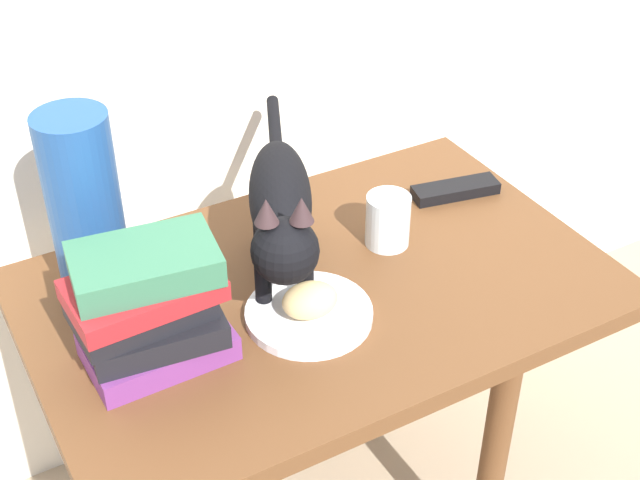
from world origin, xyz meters
The scene contains 8 objects.
side_table centered at (0.00, 0.00, 0.49)m, with size 0.85×0.55×0.57m.
plate centered at (-0.05, -0.06, 0.58)m, with size 0.18×0.18×0.01m, color white.
bread_roll centered at (-0.05, -0.07, 0.61)m, with size 0.08×0.06×0.05m, color #E0BC7A.
cat centered at (-0.05, 0.03, 0.71)m, with size 0.23×0.44×0.23m.
book_stack centered at (-0.27, -0.03, 0.66)m, with size 0.20×0.14×0.18m.
green_vase centered at (-0.29, 0.15, 0.72)m, with size 0.10×0.10×0.28m, color navy.
candle_jar centered at (0.14, 0.04, 0.61)m, with size 0.07×0.07×0.08m.
tv_remote centered at (0.32, 0.10, 0.58)m, with size 0.15×0.04×0.02m, color black.
Camera 1 is at (-0.51, -0.91, 1.40)m, focal length 50.08 mm.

